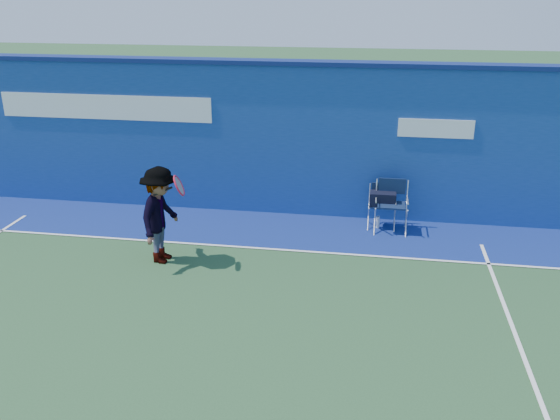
% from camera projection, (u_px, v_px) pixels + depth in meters
% --- Properties ---
extents(ground, '(80.00, 80.00, 0.00)m').
position_uv_depth(ground, '(171.00, 347.00, 7.74)').
color(ground, '#294D2A').
rests_on(ground, ground).
extents(stadium_wall, '(24.00, 0.50, 3.08)m').
position_uv_depth(stadium_wall, '(251.00, 137.00, 11.99)').
color(stadium_wall, navy).
rests_on(stadium_wall, ground).
extents(out_of_bounds_strip, '(24.00, 1.80, 0.01)m').
position_uv_depth(out_of_bounds_strip, '(241.00, 228.00, 11.52)').
color(out_of_bounds_strip, navy).
rests_on(out_of_bounds_strip, ground).
extents(court_lines, '(24.00, 12.00, 0.01)m').
position_uv_depth(court_lines, '(185.00, 322.00, 8.29)').
color(court_lines, white).
rests_on(court_lines, out_of_bounds_strip).
extents(directors_chair_left, '(0.59, 0.53, 0.98)m').
position_uv_depth(directors_chair_left, '(391.00, 216.00, 11.28)').
color(directors_chair_left, silver).
rests_on(directors_chair_left, ground).
extents(directors_chair_right, '(0.50, 0.45, 0.84)m').
position_uv_depth(directors_chair_right, '(382.00, 210.00, 11.44)').
color(directors_chair_right, silver).
rests_on(directors_chair_right, ground).
extents(water_bottle, '(0.07, 0.07, 0.24)m').
position_uv_depth(water_bottle, '(378.00, 222.00, 11.48)').
color(water_bottle, silver).
rests_on(water_bottle, ground).
extents(tennis_player, '(0.88, 1.12, 1.66)m').
position_uv_depth(tennis_player, '(160.00, 215.00, 9.88)').
color(tennis_player, '#EA4738').
rests_on(tennis_player, ground).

